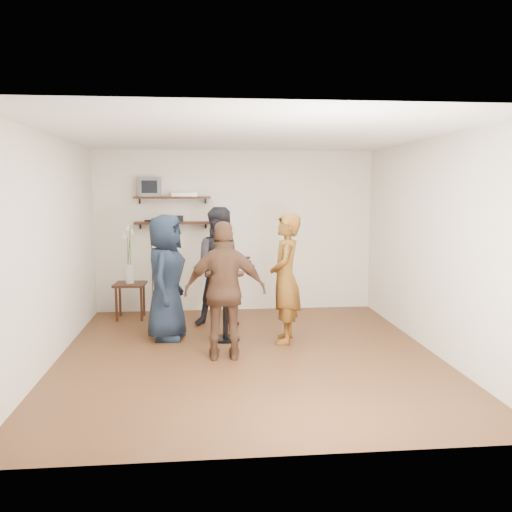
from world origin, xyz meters
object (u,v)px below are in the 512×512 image
at_px(person_dark, 223,267).
at_px(crt_monitor, 150,187).
at_px(dvd_deck, 185,194).
at_px(person_plaid, 285,278).
at_px(person_brown, 225,291).
at_px(side_table, 130,289).
at_px(person_navy, 166,277).
at_px(radio, 176,219).
at_px(drinks_table, 225,297).

bearing_deg(person_dark, crt_monitor, 139.97).
xyz_separation_m(dvd_deck, person_plaid, (1.33, -1.85, -1.06)).
relative_size(person_plaid, person_brown, 1.03).
xyz_separation_m(dvd_deck, side_table, (-0.84, -0.36, -1.43)).
relative_size(dvd_deck, person_navy, 0.24).
xyz_separation_m(radio, person_plaid, (1.47, -1.85, -0.68)).
bearing_deg(dvd_deck, person_navy, -97.79).
xyz_separation_m(radio, person_navy, (-0.07, -1.55, -0.69)).
bearing_deg(radio, crt_monitor, 180.00).
bearing_deg(crt_monitor, person_dark, -39.76).
height_order(radio, person_navy, person_navy).
bearing_deg(side_table, person_brown, -57.18).
height_order(drinks_table, person_dark, person_dark).
relative_size(person_plaid, person_navy, 1.01).
relative_size(person_plaid, person_dark, 0.97).
bearing_deg(person_navy, person_plaid, -90.18).
xyz_separation_m(side_table, person_navy, (0.63, -1.19, 0.37)).
relative_size(crt_monitor, dvd_deck, 0.80).
relative_size(dvd_deck, person_dark, 0.23).
height_order(dvd_deck, drinks_table, dvd_deck).
relative_size(crt_monitor, radio, 1.45).
xyz_separation_m(radio, person_brown, (0.67, -2.48, -0.71)).
xyz_separation_m(crt_monitor, person_brown, (1.06, -2.48, -1.21)).
height_order(crt_monitor, person_dark, crt_monitor).
bearing_deg(person_brown, person_plaid, -139.42).
bearing_deg(person_plaid, crt_monitor, -123.55).
bearing_deg(radio, dvd_deck, 0.00).
distance_m(side_table, person_brown, 2.55).
bearing_deg(crt_monitor, side_table, -130.67).
height_order(drinks_table, person_brown, person_brown).
distance_m(crt_monitor, radio, 0.64).
relative_size(crt_monitor, person_plaid, 0.19).
bearing_deg(drinks_table, side_table, 136.34).
distance_m(dvd_deck, side_table, 1.70).
bearing_deg(person_plaid, dvd_deck, -133.02).
height_order(crt_monitor, person_plaid, crt_monitor).
bearing_deg(radio, person_dark, -52.56).
xyz_separation_m(crt_monitor, person_navy, (0.32, -1.55, -1.19)).
height_order(crt_monitor, drinks_table, crt_monitor).
distance_m(radio, person_plaid, 2.46).
bearing_deg(crt_monitor, person_navy, -78.28).
distance_m(crt_monitor, person_plaid, 2.88).
distance_m(drinks_table, person_dark, 0.84).
height_order(person_plaid, person_brown, person_plaid).
relative_size(crt_monitor, side_table, 0.58).
bearing_deg(radio, person_brown, -74.96).
relative_size(person_dark, person_brown, 1.07).
height_order(drinks_table, person_plaid, person_plaid).
relative_size(crt_monitor, person_brown, 0.20).
height_order(person_dark, person_brown, person_dark).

